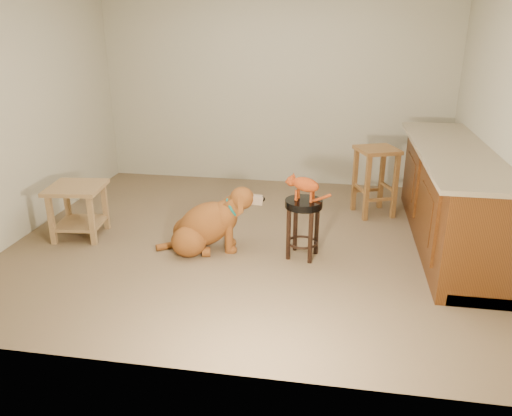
% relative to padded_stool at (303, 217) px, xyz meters
% --- Properties ---
extents(floor, '(4.50, 4.00, 0.01)m').
position_rel_padded_stool_xyz_m(floor, '(-0.57, 0.26, -0.39)').
color(floor, brown).
rests_on(floor, ground).
extents(room_shell, '(4.54, 4.04, 2.62)m').
position_rel_padded_stool_xyz_m(room_shell, '(-0.57, 0.26, 1.28)').
color(room_shell, '#ABA68A').
rests_on(room_shell, ground).
extents(cabinet_run, '(0.70, 2.56, 0.94)m').
position_rel_padded_stool_xyz_m(cabinet_run, '(1.38, 0.56, 0.05)').
color(cabinet_run, '#4A260D').
rests_on(cabinet_run, ground).
extents(padded_stool, '(0.34, 0.34, 0.55)m').
position_rel_padded_stool_xyz_m(padded_stool, '(0.00, 0.00, 0.00)').
color(padded_stool, black).
rests_on(padded_stool, ground).
extents(wood_stool, '(0.54, 0.54, 0.76)m').
position_rel_padded_stool_xyz_m(wood_stool, '(0.70, 1.22, 0.00)').
color(wood_stool, brown).
rests_on(wood_stool, ground).
extents(side_table, '(0.58, 0.58, 0.54)m').
position_rel_padded_stool_xyz_m(side_table, '(-2.25, 0.10, -0.04)').
color(side_table, olive).
rests_on(side_table, ground).
extents(golden_retriever, '(1.02, 0.58, 0.66)m').
position_rel_padded_stool_xyz_m(golden_retriever, '(-0.90, -0.00, -0.15)').
color(golden_retriever, brown).
rests_on(golden_retriever, ground).
extents(tabby_kitten, '(0.42, 0.17, 0.26)m').
position_rel_padded_stool_xyz_m(tabby_kitten, '(-0.01, 0.00, 0.30)').
color(tabby_kitten, maroon).
rests_on(tabby_kitten, padded_stool).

